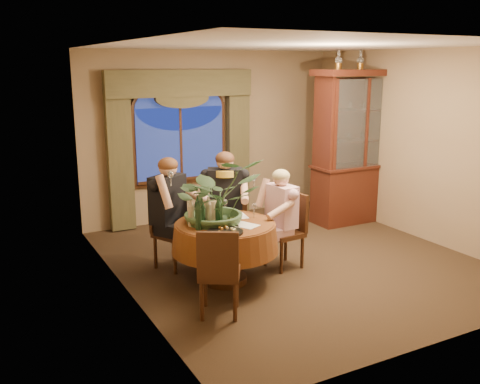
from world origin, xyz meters
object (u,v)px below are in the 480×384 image
wine_bottle_4 (208,210)px  wine_bottle_5 (191,212)px  wine_bottle_0 (198,216)px  wine_bottle_1 (218,211)px  china_cabinet (356,147)px  oil_lamp_left (339,58)px  person_pink (281,219)px  olive_bowl (234,221)px  dining_table (225,253)px  person_scarf (225,205)px  centerpiece_plant (216,167)px  chair_back_right (231,224)px  wine_bottle_3 (202,212)px  chair_front_left (220,271)px  chair_back (174,232)px  oil_lamp_right (382,58)px  wine_bottle_2 (198,209)px  chair_right (284,232)px  person_back (168,214)px  oil_lamp_center (361,58)px  stoneware_vase (212,211)px

wine_bottle_4 → wine_bottle_5: 0.21m
wine_bottle_0 → wine_bottle_1: size_ratio=1.00×
china_cabinet → oil_lamp_left: 1.48m
person_pink → wine_bottle_4: (-1.04, -0.05, 0.26)m
olive_bowl → dining_table: bearing=141.8°
person_scarf → centerpiece_plant: 1.07m
chair_back_right → wine_bottle_0: bearing=76.3°
person_pink → wine_bottle_3: 1.17m
dining_table → chair_front_left: 0.86m
dining_table → wine_bottle_0: 0.67m
chair_back_right → chair_back: same height
china_cabinet → centerpiece_plant: china_cabinet is taller
oil_lamp_right → wine_bottle_3: (-3.81, -1.35, -1.75)m
wine_bottle_2 → chair_right: bearing=-3.7°
chair_back → wine_bottle_0: wine_bottle_0 is taller
person_pink → olive_bowl: 0.79m
olive_bowl → wine_bottle_5: 0.52m
oil_lamp_left → person_back: 3.70m
chair_back → olive_bowl: 0.98m
person_back → wine_bottle_1: person_back is taller
oil_lamp_right → wine_bottle_0: bearing=-159.4°
oil_lamp_center → olive_bowl: oil_lamp_center is taller
wine_bottle_1 → person_back: bearing=113.0°
oil_lamp_right → wine_bottle_3: size_ratio=1.03×
wine_bottle_1 → wine_bottle_2: 0.27m
wine_bottle_0 → wine_bottle_3: (0.10, 0.12, 0.00)m
oil_lamp_center → oil_lamp_right: size_ratio=1.00×
chair_back_right → wine_bottle_5: bearing=69.0°
chair_front_left → person_pink: size_ratio=0.74×
dining_table → wine_bottle_3: wine_bottle_3 is taller
chair_right → person_scarf: 0.89m
person_scarf → wine_bottle_2: size_ratio=4.44×
china_cabinet → stoneware_vase: 3.44m
person_pink → wine_bottle_3: person_pink is taller
chair_front_left → wine_bottle_4: bearing=103.5°
person_back → stoneware_vase: person_back is taller
china_cabinet → oil_lamp_right: (0.44, 0.00, 1.42)m
oil_lamp_right → wine_bottle_1: oil_lamp_right is taller
person_pink → person_scarf: size_ratio=0.89×
wine_bottle_2 → olive_bowl: bearing=-33.4°
wine_bottle_2 → china_cabinet: bearing=19.5°
person_pink → chair_front_left: bearing=116.6°
chair_right → person_back: person_back is taller
centerpiece_plant → wine_bottle_4: size_ratio=3.54×
oil_lamp_left → wine_bottle_0: (-3.04, -1.47, -1.75)m
dining_table → person_back: bearing=121.4°
wine_bottle_1 → stoneware_vase: bearing=88.3°
dining_table → wine_bottle_1: 0.55m
dining_table → wine_bottle_2: size_ratio=3.87×
china_cabinet → chair_back_right: china_cabinet is taller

